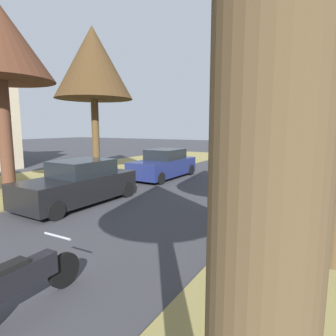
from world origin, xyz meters
TOP-DOWN VIEW (x-y plane):
  - stop_sign_far at (4.63, 14.68)m, footprint 0.82×0.74m
  - street_tree_right_far at (5.04, 19.13)m, footprint 3.52×3.52m
  - street_tree_left_mid_b at (-5.71, 12.55)m, footprint 4.11×4.11m
  - parked_sedan_black at (-2.25, 8.24)m, footprint 1.95×4.40m
  - parked_sedan_navy at (-2.43, 14.34)m, footprint 1.95×4.40m
  - parked_motorcycle at (1.78, 3.60)m, footprint 0.60×2.05m

SIDE VIEW (x-z plane):
  - parked_motorcycle at x=1.78m, z-range 0.00..0.97m
  - parked_sedan_black at x=-2.25m, z-range -0.06..1.51m
  - parked_sedan_navy at x=-2.43m, z-range -0.06..1.51m
  - stop_sign_far at x=4.63m, z-range 0.69..3.60m
  - street_tree_right_far at x=5.04m, z-range 2.05..9.40m
  - street_tree_left_mid_b at x=-5.71m, z-range 2.12..10.10m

